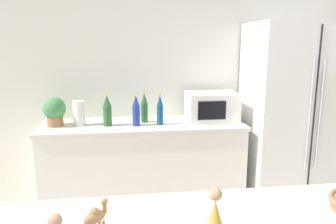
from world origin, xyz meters
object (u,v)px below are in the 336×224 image
at_px(back_bottle_0, 160,110).
at_px(camel_figurine, 96,216).
at_px(paper_towel_roll, 79,113).
at_px(back_bottle_3, 144,108).
at_px(wise_man_figurine_blue, 215,214).
at_px(refrigerator, 294,117).
at_px(potted_plant, 54,111).
at_px(back_bottle_2, 107,111).
at_px(back_bottle_1, 136,111).
at_px(microwave, 211,107).

xyz_separation_m(back_bottle_0, camel_figurine, (-0.42, -1.92, 0.02)).
distance_m(back_bottle_0, camel_figurine, 1.97).
height_order(paper_towel_roll, camel_figurine, paper_towel_roll).
xyz_separation_m(paper_towel_roll, back_bottle_3, (0.61, 0.05, 0.02)).
height_order(camel_figurine, wise_man_figurine_blue, wise_man_figurine_blue).
height_order(refrigerator, back_bottle_3, refrigerator).
bearing_deg(paper_towel_roll, wise_man_figurine_blue, -70.10).
bearing_deg(potted_plant, back_bottle_3, 3.27).
bearing_deg(back_bottle_2, refrigerator, 0.11).
relative_size(back_bottle_0, back_bottle_1, 0.99).
height_order(back_bottle_2, camel_figurine, back_bottle_2).
height_order(potted_plant, back_bottle_2, back_bottle_2).
bearing_deg(refrigerator, back_bottle_3, 176.34).
xyz_separation_m(refrigerator, back_bottle_0, (-1.35, -0.03, 0.11)).
relative_size(microwave, camel_figurine, 3.92).
bearing_deg(microwave, back_bottle_2, -175.65).
bearing_deg(paper_towel_roll, back_bottle_2, -9.79).
height_order(back_bottle_0, back_bottle_3, back_bottle_3).
xyz_separation_m(back_bottle_2, wise_man_figurine_blue, (0.47, -1.98, 0.02)).
height_order(potted_plant, microwave, microwave).
xyz_separation_m(back_bottle_3, camel_figurine, (-0.29, -2.04, 0.02)).
xyz_separation_m(refrigerator, back_bottle_3, (-1.49, 0.10, 0.11)).
relative_size(potted_plant, back_bottle_3, 0.92).
bearing_deg(camel_figurine, back_bottle_2, 91.81).
bearing_deg(paper_towel_roll, potted_plant, 178.23).
relative_size(potted_plant, microwave, 0.56).
bearing_deg(refrigerator, back_bottle_2, -179.89).
bearing_deg(camel_figurine, paper_towel_roll, 99.21).
height_order(microwave, back_bottle_2, back_bottle_2).
height_order(back_bottle_1, camel_figurine, back_bottle_1).
relative_size(paper_towel_roll, camel_figurine, 1.89).
xyz_separation_m(potted_plant, back_bottle_3, (0.83, 0.05, -0.00)).
height_order(back_bottle_2, wise_man_figurine_blue, back_bottle_2).
bearing_deg(back_bottle_1, refrigerator, 1.17).
bearing_deg(microwave, back_bottle_3, 178.03).
distance_m(paper_towel_roll, back_bottle_2, 0.27).
distance_m(refrigerator, microwave, 0.84).
xyz_separation_m(potted_plant, camel_figurine, (0.54, -2.00, 0.02)).
bearing_deg(back_bottle_1, back_bottle_3, 56.83).
bearing_deg(back_bottle_0, back_bottle_1, -178.42).
xyz_separation_m(potted_plant, back_bottle_0, (0.96, -0.07, -0.01)).
relative_size(potted_plant, back_bottle_1, 0.92).
bearing_deg(refrigerator, camel_figurine, -132.35).
bearing_deg(camel_figurine, microwave, 64.99).
relative_size(microwave, wise_man_figurine_blue, 2.87).
distance_m(potted_plant, back_bottle_1, 0.75).
relative_size(microwave, back_bottle_0, 1.64).
distance_m(back_bottle_1, back_bottle_3, 0.15).
bearing_deg(potted_plant, camel_figurine, -74.83).
distance_m(back_bottle_3, camel_figurine, 2.06).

